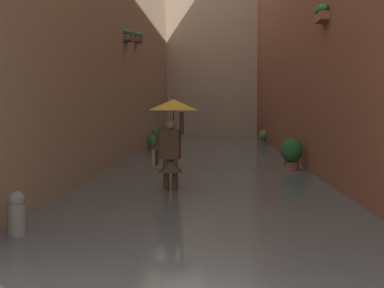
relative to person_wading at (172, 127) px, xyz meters
The scene contains 10 objects.
ground_plane 6.52m from the person_wading, 95.72° to the right, with size 69.74×69.74×0.00m, color slate.
flood_water 6.50m from the person_wading, 95.72° to the right, with size 6.10×33.90×0.18m, color #515B60.
building_facade_right 7.87m from the person_wading, 65.25° to the right, with size 2.04×31.90×10.15m.
building_facade_far 21.44m from the person_wading, 91.72° to the right, with size 8.90×1.80×9.35m, color tan.
person_wading is the anchor object (origin of this frame).
potted_plant_far_right 12.17m from the person_wading, 82.20° to the right, with size 0.47×0.47×1.00m.
potted_plant_mid_right 10.62m from the person_wading, 80.74° to the right, with size 0.38×0.38×0.77m.
potted_plant_near_left 13.23m from the person_wading, 103.04° to the right, with size 0.36×0.36×0.84m.
potted_plant_mid_left 4.78m from the person_wading, 128.19° to the right, with size 0.61×0.61×1.00m.
mooring_bollard 4.34m from the person_wading, 66.88° to the left, with size 0.24×0.24×0.75m.
Camera 1 is at (-0.23, 2.66, 1.79)m, focal length 48.63 mm.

